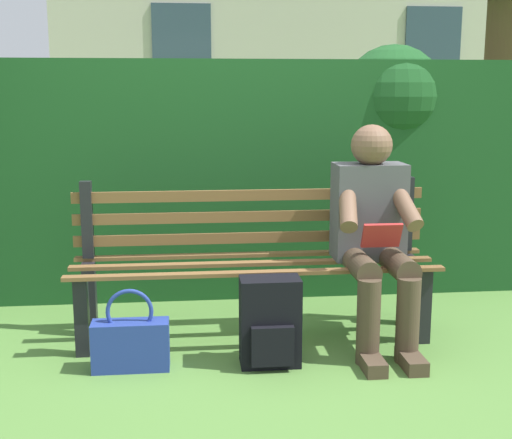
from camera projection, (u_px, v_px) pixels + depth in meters
ground at (254, 338)px, 3.70m from camera, size 60.00×60.00×0.00m
park_bench at (253, 257)px, 3.69m from camera, size 1.95×0.45×0.86m
person_seated at (374, 230)px, 3.55m from camera, size 0.44×0.73×1.16m
hedge_backdrop at (192, 169)px, 4.57m from camera, size 4.59×0.83×1.64m
backpack at (270, 323)px, 3.31m from camera, size 0.29×0.24×0.44m
handbag at (131, 343)px, 3.27m from camera, size 0.37×0.13×0.41m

